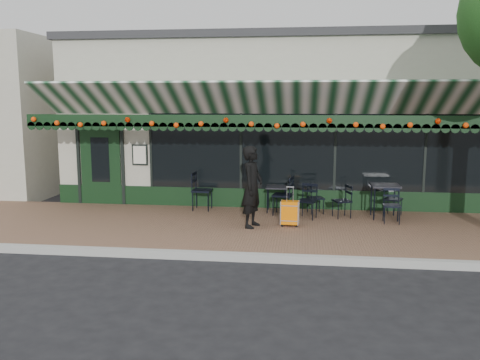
# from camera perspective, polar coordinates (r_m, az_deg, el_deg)

# --- Properties ---
(ground) EXTENTS (80.00, 80.00, 0.00)m
(ground) POSITION_cam_1_polar(r_m,az_deg,el_deg) (9.49, 3.24, -9.03)
(ground) COLOR black
(ground) RESTS_ON ground
(sidewalk) EXTENTS (18.00, 4.00, 0.15)m
(sidewalk) POSITION_cam_1_polar(r_m,az_deg,el_deg) (11.39, 3.92, -5.59)
(sidewalk) COLOR brown
(sidewalk) RESTS_ON ground
(curb) EXTENTS (18.00, 0.16, 0.15)m
(curb) POSITION_cam_1_polar(r_m,az_deg,el_deg) (9.39, 3.21, -8.75)
(curb) COLOR #9E9E99
(curb) RESTS_ON ground
(restaurant_building) EXTENTS (12.00, 9.60, 4.50)m
(restaurant_building) POSITION_cam_1_polar(r_m,az_deg,el_deg) (16.87, 5.11, 6.67)
(restaurant_building) COLOR #A7A391
(restaurant_building) RESTS_ON ground
(woman) EXTENTS (0.59, 0.75, 1.80)m
(woman) POSITION_cam_1_polar(r_m,az_deg,el_deg) (11.13, 1.40, -0.78)
(woman) COLOR black
(woman) RESTS_ON sidewalk
(suitcase) EXTENTS (0.40, 0.24, 0.89)m
(suitcase) POSITION_cam_1_polar(r_m,az_deg,el_deg) (11.36, 5.60, -3.71)
(suitcase) COLOR orange
(suitcase) RESTS_ON sidewalk
(cafe_table_a) EXTENTS (0.65, 0.65, 0.81)m
(cafe_table_a) POSITION_cam_1_polar(r_m,az_deg,el_deg) (12.49, 15.98, -0.87)
(cafe_table_a) COLOR black
(cafe_table_a) RESTS_ON sidewalk
(cafe_table_b) EXTENTS (0.52, 0.52, 0.64)m
(cafe_table_b) POSITION_cam_1_polar(r_m,az_deg,el_deg) (12.75, 4.13, -1.02)
(cafe_table_b) COLOR black
(cafe_table_b) RESTS_ON sidewalk
(chair_a_left) EXTENTS (0.51, 0.51, 0.79)m
(chair_a_left) POSITION_cam_1_polar(r_m,az_deg,el_deg) (12.36, 11.37, -2.36)
(chair_a_left) COLOR black
(chair_a_left) RESTS_ON sidewalk
(chair_a_right) EXTENTS (0.53, 0.53, 0.80)m
(chair_a_right) POSITION_cam_1_polar(r_m,az_deg,el_deg) (12.84, 16.81, -2.11)
(chair_a_right) COLOR black
(chair_a_right) RESTS_ON sidewalk
(chair_a_front) EXTENTS (0.42, 0.42, 0.80)m
(chair_a_front) POSITION_cam_1_polar(r_m,az_deg,el_deg) (12.07, 16.67, -2.81)
(chair_a_front) COLOR black
(chair_a_front) RESTS_ON sidewalk
(chair_b_left) EXTENTS (0.55, 0.55, 0.96)m
(chair_b_left) POSITION_cam_1_polar(r_m,az_deg,el_deg) (12.43, 4.82, -1.75)
(chair_b_left) COLOR black
(chair_b_left) RESTS_ON sidewalk
(chair_b_right) EXTENTS (0.47, 0.47, 0.75)m
(chair_b_right) POSITION_cam_1_polar(r_m,az_deg,el_deg) (12.70, 8.49, -2.05)
(chair_b_right) COLOR black
(chair_b_right) RESTS_ON sidewalk
(chair_b_front) EXTENTS (0.51, 0.51, 0.83)m
(chair_b_front) POSITION_cam_1_polar(r_m,az_deg,el_deg) (12.10, 7.60, -2.38)
(chair_b_front) COLOR black
(chair_b_front) RESTS_ON sidewalk
(chair_solo) EXTENTS (0.51, 0.51, 0.98)m
(chair_solo) POSITION_cam_1_polar(r_m,az_deg,el_deg) (12.98, -4.28, -1.23)
(chair_solo) COLOR black
(chair_solo) RESTS_ON sidewalk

